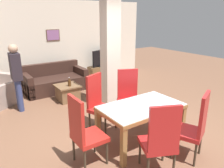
{
  "coord_description": "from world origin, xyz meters",
  "views": [
    {
      "loc": [
        -2.41,
        -2.61,
        2.23
      ],
      "look_at": [
        0.0,
        0.92,
        0.87
      ],
      "focal_mm": 35.0,
      "sensor_mm": 36.0,
      "label": 1
    }
  ],
  "objects_px": {
    "dining_chair_near_left": "(160,139)",
    "coffee_table": "(68,93)",
    "sofa": "(55,81)",
    "dining_chair_far_left": "(99,101)",
    "dining_chair_head_left": "(84,130)",
    "dining_table": "(141,113)",
    "bottle": "(69,83)",
    "dining_chair_far_right": "(129,95)",
    "tv_screen": "(101,58)",
    "standing_person": "(16,73)",
    "tv_stand": "(101,71)",
    "dining_chair_near_right": "(194,125)"
  },
  "relations": [
    {
      "from": "dining_chair_near_left",
      "to": "coffee_table",
      "type": "relative_size",
      "value": 1.88
    },
    {
      "from": "sofa",
      "to": "dining_chair_far_left",
      "type": "bearing_deg",
      "value": 87.74
    },
    {
      "from": "dining_chair_near_left",
      "to": "dining_chair_head_left",
      "type": "height_order",
      "value": "same"
    },
    {
      "from": "dining_table",
      "to": "coffee_table",
      "type": "height_order",
      "value": "dining_table"
    },
    {
      "from": "coffee_table",
      "to": "bottle",
      "type": "relative_size",
      "value": 2.59
    },
    {
      "from": "dining_chair_far_right",
      "to": "tv_screen",
      "type": "height_order",
      "value": "dining_chair_far_right"
    },
    {
      "from": "dining_chair_head_left",
      "to": "standing_person",
      "type": "xyz_separation_m",
      "value": [
        -0.35,
        2.72,
        0.33
      ]
    },
    {
      "from": "dining_chair_far_right",
      "to": "tv_stand",
      "type": "bearing_deg",
      "value": -87.93
    },
    {
      "from": "sofa",
      "to": "bottle",
      "type": "xyz_separation_m",
      "value": [
        0.0,
        -1.12,
        0.24
      ]
    },
    {
      "from": "dining_chair_near_left",
      "to": "tv_screen",
      "type": "distance_m",
      "value": 5.42
    },
    {
      "from": "dining_table",
      "to": "standing_person",
      "type": "relative_size",
      "value": 0.9
    },
    {
      "from": "tv_screen",
      "to": "standing_person",
      "type": "xyz_separation_m",
      "value": [
        -3.2,
        -1.48,
        0.22
      ]
    },
    {
      "from": "tv_stand",
      "to": "dining_chair_far_right",
      "type": "bearing_deg",
      "value": -111.93
    },
    {
      "from": "dining_table",
      "to": "dining_chair_far_right",
      "type": "height_order",
      "value": "dining_chair_far_right"
    },
    {
      "from": "dining_chair_far_right",
      "to": "sofa",
      "type": "height_order",
      "value": "dining_chair_far_right"
    },
    {
      "from": "coffee_table",
      "to": "sofa",
      "type": "bearing_deg",
      "value": 89.04
    },
    {
      "from": "tv_stand",
      "to": "tv_screen",
      "type": "height_order",
      "value": "tv_screen"
    },
    {
      "from": "dining_chair_far_right",
      "to": "dining_chair_far_left",
      "type": "relative_size",
      "value": 1.0
    },
    {
      "from": "sofa",
      "to": "dining_chair_head_left",
      "type": "bearing_deg",
      "value": 76.46
    },
    {
      "from": "dining_table",
      "to": "dining_chair_far_right",
      "type": "distance_m",
      "value": 0.89
    },
    {
      "from": "dining_table",
      "to": "sofa",
      "type": "height_order",
      "value": "sofa"
    },
    {
      "from": "dining_table",
      "to": "sofa",
      "type": "bearing_deg",
      "value": 93.92
    },
    {
      "from": "bottle",
      "to": "sofa",
      "type": "bearing_deg",
      "value": 90.21
    },
    {
      "from": "coffee_table",
      "to": "bottle",
      "type": "height_order",
      "value": "bottle"
    },
    {
      "from": "sofa",
      "to": "coffee_table",
      "type": "bearing_deg",
      "value": 89.04
    },
    {
      "from": "dining_table",
      "to": "bottle",
      "type": "distance_m",
      "value": 2.56
    },
    {
      "from": "bottle",
      "to": "tv_stand",
      "type": "bearing_deg",
      "value": 39.94
    },
    {
      "from": "dining_chair_near_left",
      "to": "sofa",
      "type": "xyz_separation_m",
      "value": [
        0.11,
        4.47,
        -0.31
      ]
    },
    {
      "from": "dining_chair_near_left",
      "to": "dining_chair_far_right",
      "type": "xyz_separation_m",
      "value": [
        0.73,
        1.62,
        0.0
      ]
    },
    {
      "from": "dining_chair_head_left",
      "to": "tv_stand",
      "type": "xyz_separation_m",
      "value": [
        2.86,
        4.19,
        -0.39
      ]
    },
    {
      "from": "dining_chair_near_right",
      "to": "dining_chair_far_right",
      "type": "distance_m",
      "value": 1.64
    },
    {
      "from": "sofa",
      "to": "tv_stand",
      "type": "bearing_deg",
      "value": -164.91
    },
    {
      "from": "dining_chair_head_left",
      "to": "tv_screen",
      "type": "bearing_deg",
      "value": 145.75
    },
    {
      "from": "sofa",
      "to": "tv_screen",
      "type": "relative_size",
      "value": 2.21
    },
    {
      "from": "dining_chair_head_left",
      "to": "bottle",
      "type": "bearing_deg",
      "value": 160.81
    },
    {
      "from": "sofa",
      "to": "tv_stand",
      "type": "xyz_separation_m",
      "value": [
        1.97,
        0.53,
        -0.08
      ]
    },
    {
      "from": "coffee_table",
      "to": "tv_screen",
      "type": "height_order",
      "value": "tv_screen"
    },
    {
      "from": "tv_stand",
      "to": "tv_screen",
      "type": "distance_m",
      "value": 0.5
    },
    {
      "from": "coffee_table",
      "to": "tv_stand",
      "type": "relative_size",
      "value": 0.65
    },
    {
      "from": "sofa",
      "to": "coffee_table",
      "type": "xyz_separation_m",
      "value": [
        -0.02,
        -1.01,
        -0.06
      ]
    },
    {
      "from": "coffee_table",
      "to": "standing_person",
      "type": "distance_m",
      "value": 1.4
    },
    {
      "from": "dining_table",
      "to": "tv_screen",
      "type": "height_order",
      "value": "tv_screen"
    },
    {
      "from": "dining_chair_far_right",
      "to": "tv_stand",
      "type": "height_order",
      "value": "dining_chair_far_right"
    },
    {
      "from": "dining_chair_head_left",
      "to": "dining_chair_far_left",
      "type": "relative_size",
      "value": 1.0
    },
    {
      "from": "dining_chair_near_left",
      "to": "coffee_table",
      "type": "xyz_separation_m",
      "value": [
        0.1,
        3.45,
        -0.37
      ]
    },
    {
      "from": "dining_table",
      "to": "dining_chair_head_left",
      "type": "xyz_separation_m",
      "value": [
        -1.13,
        0.0,
        0.03
      ]
    },
    {
      "from": "dining_table",
      "to": "sofa",
      "type": "distance_m",
      "value": 3.68
    },
    {
      "from": "dining_table",
      "to": "dining_chair_near_left",
      "type": "distance_m",
      "value": 0.88
    },
    {
      "from": "dining_chair_far_left",
      "to": "coffee_table",
      "type": "height_order",
      "value": "dining_chair_far_left"
    },
    {
      "from": "dining_chair_head_left",
      "to": "bottle",
      "type": "relative_size",
      "value": 4.86
    }
  ]
}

